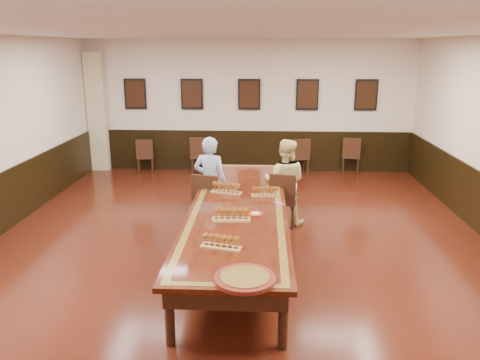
# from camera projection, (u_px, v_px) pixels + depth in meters

# --- Properties ---
(floor) EXTENTS (8.00, 10.00, 0.02)m
(floor) POSITION_uv_depth(u_px,v_px,m) (238.00, 253.00, 7.09)
(floor) COLOR black
(floor) RESTS_ON ground
(ceiling) EXTENTS (8.00, 10.00, 0.02)m
(ceiling) POSITION_uv_depth(u_px,v_px,m) (238.00, 30.00, 6.21)
(ceiling) COLOR white
(ceiling) RESTS_ON floor
(wall_back) EXTENTS (8.00, 0.02, 3.20)m
(wall_back) POSITION_uv_depth(u_px,v_px,m) (249.00, 106.00, 11.46)
(wall_back) COLOR beige
(wall_back) RESTS_ON floor
(chair_man) EXTENTS (0.55, 0.58, 0.98)m
(chair_man) POSITION_uv_depth(u_px,v_px,m) (209.00, 200.00, 7.97)
(chair_man) COLOR #311E16
(chair_man) RESTS_ON floor
(chair_woman) EXTENTS (0.53, 0.56, 0.96)m
(chair_woman) POSITION_uv_depth(u_px,v_px,m) (284.00, 198.00, 8.08)
(chair_woman) COLOR #311E16
(chair_woman) RESTS_ON floor
(spare_chair_a) EXTENTS (0.46, 0.49, 0.85)m
(spare_chair_a) POSITION_uv_depth(u_px,v_px,m) (145.00, 155.00, 11.55)
(spare_chair_a) COLOR #311E16
(spare_chair_a) RESTS_ON floor
(spare_chair_b) EXTENTS (0.45, 0.48, 0.92)m
(spare_chair_b) POSITION_uv_depth(u_px,v_px,m) (200.00, 155.00, 11.44)
(spare_chair_b) COLOR #311E16
(spare_chair_b) RESTS_ON floor
(spare_chair_c) EXTENTS (0.51, 0.54, 0.90)m
(spare_chair_c) POSITION_uv_depth(u_px,v_px,m) (299.00, 156.00, 11.38)
(spare_chair_c) COLOR #311E16
(spare_chair_c) RESTS_ON floor
(spare_chair_d) EXTENTS (0.51, 0.54, 0.90)m
(spare_chair_d) POSITION_uv_depth(u_px,v_px,m) (351.00, 155.00, 11.50)
(spare_chair_d) COLOR #311E16
(spare_chair_d) RESTS_ON floor
(person_man) EXTENTS (0.63, 0.48, 1.56)m
(person_man) POSITION_uv_depth(u_px,v_px,m) (210.00, 182.00, 7.99)
(person_man) COLOR #4F77C6
(person_man) RESTS_ON floor
(person_woman) EXTENTS (0.83, 0.70, 1.50)m
(person_woman) POSITION_uv_depth(u_px,v_px,m) (285.00, 182.00, 8.10)
(person_woman) COLOR beige
(person_woman) RESTS_ON floor
(pink_phone) EXTENTS (0.15, 0.17, 0.01)m
(pink_phone) POSITION_uv_depth(u_px,v_px,m) (279.00, 204.00, 6.95)
(pink_phone) COLOR #E94DA6
(pink_phone) RESTS_ON conference_table
(curtain) EXTENTS (0.45, 0.18, 2.90)m
(curtain) POSITION_uv_depth(u_px,v_px,m) (97.00, 113.00, 11.50)
(curtain) COLOR #CABA8B
(curtain) RESTS_ON floor
(wainscoting) EXTENTS (8.00, 10.00, 1.00)m
(wainscoting) POSITION_uv_depth(u_px,v_px,m) (238.00, 221.00, 6.95)
(wainscoting) COLOR black
(wainscoting) RESTS_ON floor
(conference_table) EXTENTS (1.40, 5.00, 0.76)m
(conference_table) POSITION_uv_depth(u_px,v_px,m) (238.00, 214.00, 6.92)
(conference_table) COLOR black
(conference_table) RESTS_ON floor
(posters) EXTENTS (6.14, 0.04, 0.74)m
(posters) POSITION_uv_depth(u_px,v_px,m) (249.00, 94.00, 11.31)
(posters) COLOR black
(posters) RESTS_ON wall_back
(flight_a) EXTENTS (0.52, 0.28, 0.18)m
(flight_a) POSITION_uv_depth(u_px,v_px,m) (226.00, 188.00, 7.43)
(flight_a) COLOR #A37B44
(flight_a) RESTS_ON conference_table
(flight_b) EXTENTS (0.44, 0.16, 0.16)m
(flight_b) POSITION_uv_depth(u_px,v_px,m) (265.00, 192.00, 7.29)
(flight_b) COLOR #A37B44
(flight_b) RESTS_ON conference_table
(flight_c) EXTENTS (0.52, 0.17, 0.19)m
(flight_c) POSITION_uv_depth(u_px,v_px,m) (231.00, 215.00, 6.25)
(flight_c) COLOR #A37B44
(flight_c) RESTS_ON conference_table
(flight_d) EXTENTS (0.49, 0.26, 0.18)m
(flight_d) POSITION_uv_depth(u_px,v_px,m) (221.00, 242.00, 5.39)
(flight_d) COLOR #A37B44
(flight_d) RESTS_ON conference_table
(red_plate_grp) EXTENTS (0.22, 0.22, 0.03)m
(red_plate_grp) POSITION_uv_depth(u_px,v_px,m) (255.00, 214.00, 6.50)
(red_plate_grp) COLOR red
(red_plate_grp) RESTS_ON conference_table
(carved_platter) EXTENTS (0.72, 0.72, 0.05)m
(carved_platter) POSITION_uv_depth(u_px,v_px,m) (245.00, 278.00, 4.66)
(carved_platter) COLOR #551511
(carved_platter) RESTS_ON conference_table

